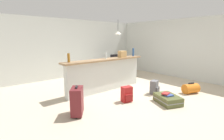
# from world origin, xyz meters

# --- Properties ---
(ground_plane) EXTENTS (13.00, 13.00, 0.05)m
(ground_plane) POSITION_xyz_m (0.00, 0.00, -0.03)
(ground_plane) COLOR beige
(wall_back) EXTENTS (6.60, 0.10, 2.50)m
(wall_back) POSITION_xyz_m (0.00, 3.05, 1.25)
(wall_back) COLOR silver
(wall_back) RESTS_ON ground_plane
(wall_right) EXTENTS (0.10, 6.00, 2.50)m
(wall_right) POSITION_xyz_m (3.05, 0.30, 1.25)
(wall_right) COLOR silver
(wall_right) RESTS_ON ground_plane
(partition_half_wall) EXTENTS (2.80, 0.20, 1.00)m
(partition_half_wall) POSITION_xyz_m (-0.54, 0.41, 0.50)
(partition_half_wall) COLOR silver
(partition_half_wall) RESTS_ON ground_plane
(bar_countertop) EXTENTS (2.96, 0.40, 0.05)m
(bar_countertop) POSITION_xyz_m (-0.54, 0.41, 1.02)
(bar_countertop) COLOR #93704C
(bar_countertop) RESTS_ON partition_half_wall
(bottle_amber) EXTENTS (0.07, 0.07, 0.25)m
(bottle_amber) POSITION_xyz_m (-1.78, 0.47, 1.17)
(bottle_amber) COLOR #9E661E
(bottle_amber) RESTS_ON bar_countertop
(bottle_clear) EXTENTS (0.06, 0.06, 0.20)m
(bottle_clear) POSITION_xyz_m (-0.50, 0.45, 1.15)
(bottle_clear) COLOR silver
(bottle_clear) RESTS_ON bar_countertop
(bottle_blue) EXTENTS (0.07, 0.07, 0.29)m
(bottle_blue) POSITION_xyz_m (0.74, 0.40, 1.19)
(bottle_blue) COLOR #284C89
(bottle_blue) RESTS_ON bar_countertop
(grocery_bag) EXTENTS (0.26, 0.18, 0.22)m
(grocery_bag) POSITION_xyz_m (0.16, 0.38, 1.16)
(grocery_bag) COLOR tan
(grocery_bag) RESTS_ON bar_countertop
(dining_table) EXTENTS (1.10, 0.80, 0.74)m
(dining_table) POSITION_xyz_m (1.37, 1.84, 0.65)
(dining_table) COLOR brown
(dining_table) RESTS_ON ground_plane
(dining_chair_near_partition) EXTENTS (0.48, 0.48, 0.93)m
(dining_chair_near_partition) POSITION_xyz_m (1.35, 1.27, 0.52)
(dining_chair_near_partition) COLOR black
(dining_chair_near_partition) RESTS_ON ground_plane
(dining_chair_far_side) EXTENTS (0.43, 0.43, 0.93)m
(dining_chair_far_side) POSITION_xyz_m (1.41, 2.32, 0.52)
(dining_chair_far_side) COLOR black
(dining_chair_far_side) RESTS_ON ground_plane
(pendant_lamp) EXTENTS (0.34, 0.34, 0.69)m
(pendant_lamp) POSITION_xyz_m (1.35, 1.90, 1.93)
(pendant_lamp) COLOR black
(suitcase_flat_olive) EXTENTS (0.72, 0.89, 0.22)m
(suitcase_flat_olive) POSITION_xyz_m (-0.00, -1.53, 0.11)
(suitcase_flat_olive) COLOR #51562D
(suitcase_flat_olive) RESTS_ON ground_plane
(suitcase_upright_maroon) EXTENTS (0.46, 0.50, 0.67)m
(suitcase_upright_maroon) POSITION_xyz_m (-2.15, -0.58, 0.33)
(suitcase_upright_maroon) COLOR maroon
(suitcase_upright_maroon) RESTS_ON ground_plane
(duffel_bag_orange) EXTENTS (0.56, 0.45, 0.34)m
(duffel_bag_orange) POSITION_xyz_m (1.28, -1.55, 0.15)
(duffel_bag_orange) COLOR orange
(duffel_bag_orange) RESTS_ON ground_plane
(backpack_red) EXTENTS (0.31, 0.29, 0.42)m
(backpack_red) POSITION_xyz_m (-0.73, -0.74, 0.20)
(backpack_red) COLOR red
(backpack_red) RESTS_ON ground_plane
(backpack_grey) EXTENTS (0.32, 0.30, 0.42)m
(backpack_grey) POSITION_xyz_m (0.37, -0.85, 0.20)
(backpack_grey) COLOR slate
(backpack_grey) RESTS_ON ground_plane
(book_stack) EXTENTS (0.26, 0.29, 0.07)m
(book_stack) POSITION_xyz_m (-0.03, -1.53, 0.25)
(book_stack) COLOR #334C99
(book_stack) RESTS_ON suitcase_flat_olive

